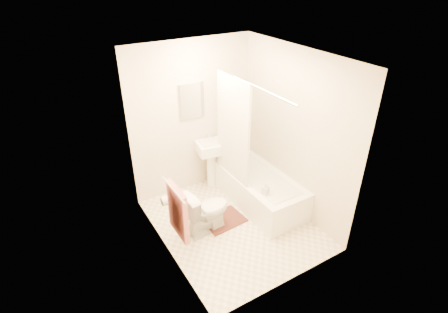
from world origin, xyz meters
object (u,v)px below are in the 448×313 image
toilet (206,210)px  soap_bottle (265,189)px  bath_mat (224,220)px  bathtub (257,187)px  sink (212,163)px

toilet → soap_bottle: soap_bottle is taller
bath_mat → soap_bottle: soap_bottle is taller
bathtub → sink: bearing=120.2°
sink → bathtub: (0.41, -0.70, -0.22)m
toilet → bath_mat: (0.30, 0.03, -0.32)m
bathtub → toilet: bearing=-168.8°
bath_mat → bathtub: bearing=13.1°
sink → bath_mat: 1.02m
soap_bottle → bath_mat: bearing=148.3°
sink → soap_bottle: bearing=-71.5°
toilet → soap_bottle: size_ratio=3.55×
sink → bath_mat: (-0.30, -0.87, -0.44)m
toilet → bathtub: bearing=-84.5°
toilet → bathtub: size_ratio=0.40×
soap_bottle → sink: bearing=99.4°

